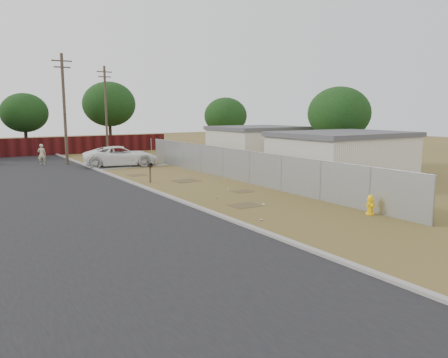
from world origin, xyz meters
TOP-DOWN VIEW (x-y plane):
  - ground at (0.00, 0.00)m, footprint 120.00×120.00m
  - street at (-6.76, 8.05)m, footprint 15.10×60.00m
  - chainlink_fence at (3.12, 1.03)m, footprint 0.10×27.06m
  - privacy_fence at (-6.00, 25.00)m, footprint 30.00×0.12m
  - utility_poles at (-3.67, 20.67)m, footprint 12.60×8.24m
  - houses at (9.70, 3.13)m, footprint 9.30×17.24m
  - horizon_trees at (0.84, 23.56)m, footprint 33.32×31.94m
  - fire_hydrant at (2.70, -9.40)m, footprint 0.42×0.43m
  - mailbox at (-1.89, 3.61)m, footprint 0.26×0.55m
  - pickup_truck at (-0.60, 12.57)m, footprint 6.31×3.93m
  - pedestrian at (-5.80, 16.88)m, footprint 0.74×0.61m
  - scattered_litter at (-0.53, -4.26)m, footprint 2.88×6.81m

SIDE VIEW (x-z plane):
  - ground at x=0.00m, z-range 0.00..0.00m
  - street at x=-6.76m, z-range -0.04..0.08m
  - scattered_litter at x=-0.53m, z-range 0.01..0.08m
  - fire_hydrant at x=2.70m, z-range -0.03..0.87m
  - chainlink_fence at x=3.12m, z-range -0.21..1.81m
  - pickup_truck at x=-0.60m, z-range 0.00..1.63m
  - pedestrian at x=-5.80m, z-range 0.00..1.74m
  - privacy_fence at x=-6.00m, z-range 0.00..1.80m
  - mailbox at x=-1.89m, z-range 0.37..1.64m
  - houses at x=9.70m, z-range 0.01..3.11m
  - horizon_trees at x=0.84m, z-range 0.74..8.52m
  - utility_poles at x=-3.67m, z-range 0.19..9.19m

